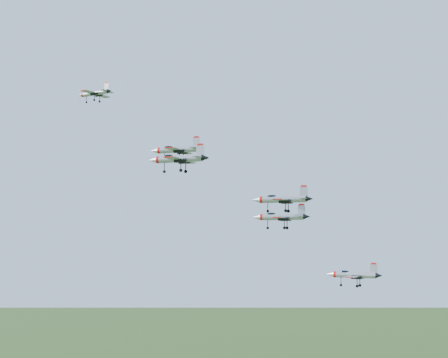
# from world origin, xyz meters

# --- Properties ---
(jet_lead) EXTENTS (10.62, 9.04, 2.89)m
(jet_lead) POSITION_xyz_m (-24.92, 7.16, 149.01)
(jet_lead) COLOR #A1A4AD
(jet_left_high) EXTENTS (12.91, 10.73, 3.45)m
(jet_left_high) POSITION_xyz_m (-1.14, -1.54, 133.19)
(jet_left_high) COLOR #A1A4AD
(jet_right_high) EXTENTS (12.38, 10.31, 3.31)m
(jet_right_high) POSITION_xyz_m (5.36, -21.86, 128.50)
(jet_right_high) COLOR #A1A4AD
(jet_left_low) EXTENTS (13.46, 11.21, 3.60)m
(jet_left_low) POSITION_xyz_m (20.46, 7.31, 118.59)
(jet_left_low) COLOR #A1A4AD
(jet_right_low) EXTENTS (12.38, 10.29, 3.31)m
(jet_right_low) POSITION_xyz_m (23.16, -11.44, 121.39)
(jet_right_low) COLOR #A1A4AD
(jet_trail) EXTENTS (11.17, 9.45, 3.02)m
(jet_trail) POSITION_xyz_m (36.45, -6.05, 106.76)
(jet_trail) COLOR #A1A4AD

